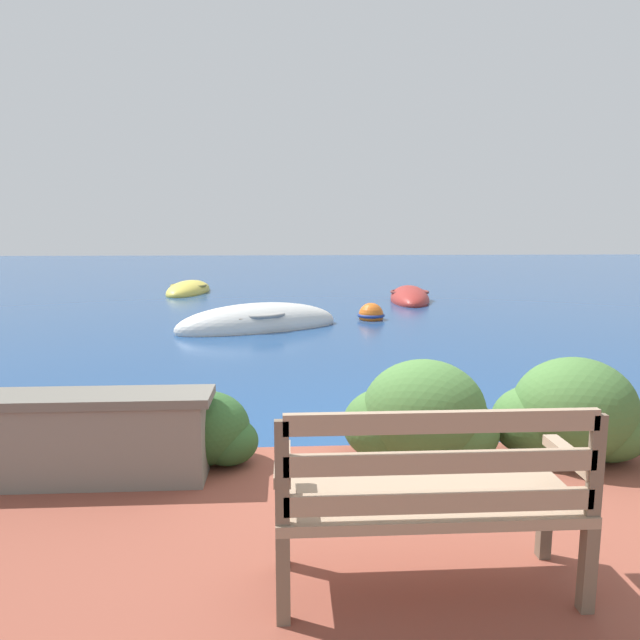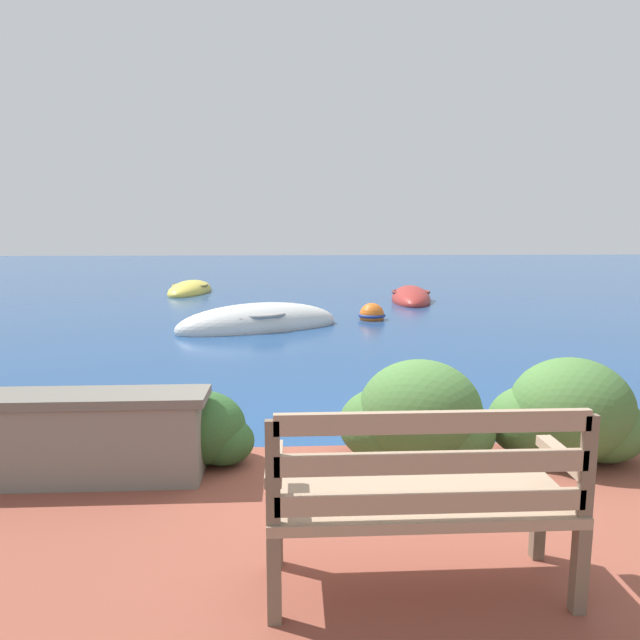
# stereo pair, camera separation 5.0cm
# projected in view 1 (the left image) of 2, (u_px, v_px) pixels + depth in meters

# --- Properties ---
(ground_plane) EXTENTS (80.00, 80.00, 0.00)m
(ground_plane) POSITION_uv_depth(u_px,v_px,m) (400.00, 471.00, 4.50)
(ground_plane) COLOR navy
(park_bench) EXTENTS (1.40, 0.48, 0.93)m
(park_bench) POSITION_uv_depth(u_px,v_px,m) (431.00, 495.00, 2.56)
(park_bench) COLOR brown
(park_bench) RESTS_ON patio_terrace
(stone_wall) EXTENTS (2.23, 0.39, 0.61)m
(stone_wall) POSITION_uv_depth(u_px,v_px,m) (42.00, 438.00, 3.75)
(stone_wall) COLOR slate
(stone_wall) RESTS_ON patio_terrace
(hedge_clump_left) EXTENTS (0.77, 0.56, 0.53)m
(hedge_clump_left) POSITION_uv_depth(u_px,v_px,m) (205.00, 432.00, 4.08)
(hedge_clump_left) COLOR #2D5628
(hedge_clump_left) RESTS_ON patio_terrace
(hedge_clump_centre) EXTENTS (1.11, 0.80, 0.75)m
(hedge_clump_centre) POSITION_uv_depth(u_px,v_px,m) (421.00, 418.00, 4.09)
(hedge_clump_centre) COLOR #426B33
(hedge_clump_centre) RESTS_ON patio_terrace
(hedge_clump_right) EXTENTS (1.11, 0.80, 0.75)m
(hedge_clump_right) POSITION_uv_depth(u_px,v_px,m) (571.00, 415.00, 4.16)
(hedge_clump_right) COLOR #426B33
(hedge_clump_right) RESTS_ON patio_terrace
(rowboat_nearest) EXTENTS (3.47, 2.41, 0.87)m
(rowboat_nearest) POSITION_uv_depth(u_px,v_px,m) (258.00, 325.00, 11.03)
(rowboat_nearest) COLOR silver
(rowboat_nearest) RESTS_ON ground_plane
(rowboat_mid) EXTENTS (1.45, 3.13, 0.68)m
(rowboat_mid) POSITION_uv_depth(u_px,v_px,m) (410.00, 299.00, 15.44)
(rowboat_mid) COLOR #9E2D28
(rowboat_mid) RESTS_ON ground_plane
(rowboat_far) EXTENTS (1.41, 2.93, 0.65)m
(rowboat_far) POSITION_uv_depth(u_px,v_px,m) (189.00, 291.00, 17.37)
(rowboat_far) COLOR #DBC64C
(rowboat_far) RESTS_ON ground_plane
(mooring_buoy) EXTENTS (0.59, 0.59, 0.53)m
(mooring_buoy) POSITION_uv_depth(u_px,v_px,m) (371.00, 315.00, 12.14)
(mooring_buoy) COLOR orange
(mooring_buoy) RESTS_ON ground_plane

